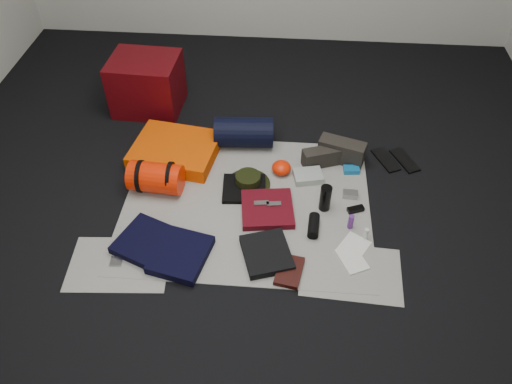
# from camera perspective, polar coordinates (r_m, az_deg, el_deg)

# --- Properties ---
(floor) EXTENTS (4.50, 4.50, 0.02)m
(floor) POSITION_cam_1_polar(r_m,az_deg,el_deg) (3.28, -1.06, -1.45)
(floor) COLOR black
(floor) RESTS_ON ground
(newspaper_mat) EXTENTS (1.60, 1.30, 0.01)m
(newspaper_mat) POSITION_cam_1_polar(r_m,az_deg,el_deg) (3.27, -1.07, -1.29)
(newspaper_mat) COLOR #B1B0A3
(newspaper_mat) RESTS_ON floor
(newspaper_sheet_front_left) EXTENTS (0.61, 0.44, 0.00)m
(newspaper_sheet_front_left) POSITION_cam_1_polar(r_m,az_deg,el_deg) (3.06, -15.36, -7.93)
(newspaper_sheet_front_left) COLOR #B1B0A3
(newspaper_sheet_front_left) RESTS_ON floor
(newspaper_sheet_front_right) EXTENTS (0.60, 0.43, 0.00)m
(newspaper_sheet_front_right) POSITION_cam_1_polar(r_m,az_deg,el_deg) (2.97, 10.76, -8.97)
(newspaper_sheet_front_right) COLOR #B1B0A3
(newspaper_sheet_front_right) RESTS_ON floor
(red_cabinet) EXTENTS (0.54, 0.45, 0.43)m
(red_cabinet) POSITION_cam_1_polar(r_m,az_deg,el_deg) (4.07, -12.37, 11.96)
(red_cabinet) COLOR #52060A
(red_cabinet) RESTS_ON floor
(sleeping_pad) EXTENTS (0.64, 0.55, 0.10)m
(sleeping_pad) POSITION_cam_1_polar(r_m,az_deg,el_deg) (3.62, -9.20, 4.75)
(sleeping_pad) COLOR #F44E02
(sleeping_pad) RESTS_ON newspaper_mat
(stuff_sack) EXTENTS (0.36, 0.23, 0.20)m
(stuff_sack) POSITION_cam_1_polar(r_m,az_deg,el_deg) (3.36, -11.38, 1.62)
(stuff_sack) COLOR red
(stuff_sack) RESTS_ON newspaper_mat
(sack_strap_left) EXTENTS (0.02, 0.22, 0.22)m
(sack_strap_left) POSITION_cam_1_polar(r_m,az_deg,el_deg) (3.38, -13.03, 1.77)
(sack_strap_left) COLOR black
(sack_strap_left) RESTS_ON newspaper_mat
(sack_strap_right) EXTENTS (0.02, 0.22, 0.22)m
(sack_strap_right) POSITION_cam_1_polar(r_m,az_deg,el_deg) (3.33, -9.73, 1.60)
(sack_strap_right) COLOR black
(sack_strap_right) RESTS_ON newspaper_mat
(navy_duffel) EXTENTS (0.44, 0.25, 0.22)m
(navy_duffel) POSITION_cam_1_polar(r_m,az_deg,el_deg) (3.64, -1.39, 6.83)
(navy_duffel) COLOR black
(navy_duffel) RESTS_ON newspaper_mat
(boonie_brim) EXTENTS (0.34, 0.34, 0.01)m
(boonie_brim) POSITION_cam_1_polar(r_m,az_deg,el_deg) (3.39, -0.91, 0.91)
(boonie_brim) COLOR black
(boonie_brim) RESTS_ON newspaper_mat
(boonie_crown) EXTENTS (0.17, 0.17, 0.07)m
(boonie_crown) POSITION_cam_1_polar(r_m,az_deg,el_deg) (3.36, -0.91, 1.42)
(boonie_crown) COLOR black
(boonie_crown) RESTS_ON boonie_brim
(hiking_boot_left) EXTENTS (0.28, 0.18, 0.13)m
(hiking_boot_left) POSITION_cam_1_polar(r_m,az_deg,el_deg) (3.53, 7.42, 3.98)
(hiking_boot_left) COLOR #2B2721
(hiking_boot_left) RESTS_ON newspaper_mat
(hiking_boot_right) EXTENTS (0.34, 0.21, 0.16)m
(hiking_boot_right) POSITION_cam_1_polar(r_m,az_deg,el_deg) (3.58, 9.76, 4.66)
(hiking_boot_right) COLOR #2B2721
(hiking_boot_right) RESTS_ON newspaper_mat
(flip_flop_left) EXTENTS (0.20, 0.27, 0.01)m
(flip_flop_left) POSITION_cam_1_polar(r_m,az_deg,el_deg) (3.69, 14.59, 3.57)
(flip_flop_left) COLOR black
(flip_flop_left) RESTS_ON floor
(flip_flop_right) EXTENTS (0.20, 0.28, 0.01)m
(flip_flop_right) POSITION_cam_1_polar(r_m,az_deg,el_deg) (3.73, 16.63, 3.50)
(flip_flop_right) COLOR black
(flip_flop_right) RESTS_ON floor
(trousers_navy_a) EXTENTS (0.39, 0.41, 0.05)m
(trousers_navy_a) POSITION_cam_1_polar(r_m,az_deg,el_deg) (3.10, -12.70, -5.42)
(trousers_navy_a) COLOR black
(trousers_navy_a) RESTS_ON newspaper_mat
(trousers_navy_b) EXTENTS (0.38, 0.41, 0.05)m
(trousers_navy_b) POSITION_cam_1_polar(r_m,az_deg,el_deg) (2.99, -8.61, -7.09)
(trousers_navy_b) COLOR black
(trousers_navy_b) RESTS_ON newspaper_mat
(trousers_charcoal) EXTENTS (0.35, 0.37, 0.05)m
(trousers_charcoal) POSITION_cam_1_polar(r_m,az_deg,el_deg) (2.96, 1.22, -7.02)
(trousers_charcoal) COLOR black
(trousers_charcoal) RESTS_ON newspaper_mat
(black_tshirt) EXTENTS (0.30, 0.28, 0.03)m
(black_tshirt) POSITION_cam_1_polar(r_m,az_deg,el_deg) (3.34, -1.36, 0.40)
(black_tshirt) COLOR black
(black_tshirt) RESTS_ON newspaper_mat
(red_shirt) EXTENTS (0.37, 0.37, 0.04)m
(red_shirt) POSITION_cam_1_polar(r_m,az_deg,el_deg) (3.20, 1.30, -1.95)
(red_shirt) COLOR #550913
(red_shirt) RESTS_ON newspaper_mat
(orange_stuff_sack) EXTENTS (0.16, 0.16, 0.09)m
(orange_stuff_sack) POSITION_cam_1_polar(r_m,az_deg,el_deg) (3.45, 2.92, 2.79)
(orange_stuff_sack) COLOR red
(orange_stuff_sack) RESTS_ON newspaper_mat
(first_aid_pouch) EXTENTS (0.22, 0.18, 0.05)m
(first_aid_pouch) POSITION_cam_1_polar(r_m,az_deg,el_deg) (3.43, 5.96, 1.82)
(first_aid_pouch) COLOR #969E96
(first_aid_pouch) RESTS_ON newspaper_mat
(water_bottle) EXTENTS (0.09, 0.09, 0.18)m
(water_bottle) POSITION_cam_1_polar(r_m,az_deg,el_deg) (3.20, 7.93, -0.69)
(water_bottle) COLOR black
(water_bottle) RESTS_ON newspaper_mat
(speaker) EXTENTS (0.08, 0.18, 0.07)m
(speaker) POSITION_cam_1_polar(r_m,az_deg,el_deg) (3.11, 6.60, -3.84)
(speaker) COLOR black
(speaker) RESTS_ON newspaper_mat
(compact_camera) EXTENTS (0.10, 0.06, 0.04)m
(compact_camera) POSITION_cam_1_polar(r_m,az_deg,el_deg) (3.35, 10.72, -0.26)
(compact_camera) COLOR #A3A3A7
(compact_camera) RESTS_ON newspaper_mat
(cyan_case) EXTENTS (0.11, 0.08, 0.03)m
(cyan_case) POSITION_cam_1_polar(r_m,az_deg,el_deg) (3.54, 10.85, 2.52)
(cyan_case) COLOR #10649D
(cyan_case) RESTS_ON newspaper_mat
(toiletry_purple) EXTENTS (0.04, 0.04, 0.10)m
(toiletry_purple) POSITION_cam_1_polar(r_m,az_deg,el_deg) (3.14, 10.78, -3.35)
(toiletry_purple) COLOR #582579
(toiletry_purple) RESTS_ON newspaper_mat
(toiletry_clear) EXTENTS (0.04, 0.04, 0.08)m
(toiletry_clear) POSITION_cam_1_polar(r_m,az_deg,el_deg) (3.11, 12.45, -4.71)
(toiletry_clear) COLOR silver
(toiletry_clear) RESTS_ON newspaper_mat
(paperback_book) EXTENTS (0.18, 0.24, 0.03)m
(paperback_book) POSITION_cam_1_polar(r_m,az_deg,el_deg) (2.90, 3.83, -9.01)
(paperback_book) COLOR black
(paperback_book) RESTS_ON newspaper_mat
(map_booklet) EXTENTS (0.20, 0.23, 0.01)m
(map_booklet) POSITION_cam_1_polar(r_m,az_deg,el_deg) (3.01, 10.92, -7.56)
(map_booklet) COLOR silver
(map_booklet) RESTS_ON newspaper_mat
(map_printout) EXTENTS (0.23, 0.24, 0.01)m
(map_printout) POSITION_cam_1_polar(r_m,az_deg,el_deg) (3.08, 11.07, -6.19)
(map_printout) COLOR silver
(map_printout) RESTS_ON newspaper_mat
(sunglasses) EXTENTS (0.12, 0.08, 0.03)m
(sunglasses) POSITION_cam_1_polar(r_m,az_deg,el_deg) (3.27, 11.31, -1.95)
(sunglasses) COLOR black
(sunglasses) RESTS_ON newspaper_mat
(key_cluster) EXTENTS (0.07, 0.07, 0.01)m
(key_cluster) POSITION_cam_1_polar(r_m,az_deg,el_deg) (3.06, -15.68, -7.62)
(key_cluster) COLOR #A3A3A7
(key_cluster) RESTS_ON newspaper_mat
(tape_roll) EXTENTS (0.05, 0.05, 0.04)m
(tape_roll) POSITION_cam_1_polar(r_m,az_deg,el_deg) (3.34, -0.98, 1.12)
(tape_roll) COLOR silver
(tape_roll) RESTS_ON black_tshirt
(energy_bar_a) EXTENTS (0.10, 0.05, 0.01)m
(energy_bar_a) POSITION_cam_1_polar(r_m,az_deg,el_deg) (3.20, 0.62, -1.30)
(energy_bar_a) COLOR #A3A3A7
(energy_bar_a) RESTS_ON red_shirt
(energy_bar_b) EXTENTS (0.10, 0.05, 0.01)m
(energy_bar_b) POSITION_cam_1_polar(r_m,az_deg,el_deg) (3.19, 2.05, -1.38)
(energy_bar_b) COLOR #A3A3A7
(energy_bar_b) RESTS_ON red_shirt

